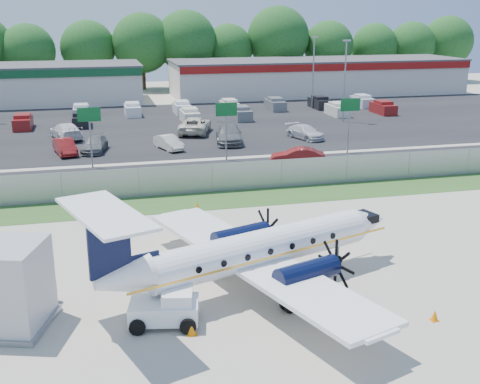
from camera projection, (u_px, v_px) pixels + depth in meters
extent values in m
plane|color=#BAB09E|center=(270.00, 273.00, 28.68)|extent=(170.00, 170.00, 0.00)
cube|color=#2D561E|center=(218.00, 200.00, 39.84)|extent=(170.00, 4.00, 0.02)
cube|color=black|center=(200.00, 174.00, 46.36)|extent=(170.00, 8.00, 0.02)
cube|color=black|center=(166.00, 126.00, 65.89)|extent=(170.00, 32.00, 0.02)
cube|color=gray|center=(212.00, 178.00, 41.42)|extent=(120.00, 0.02, 1.90)
cube|color=gray|center=(212.00, 164.00, 41.14)|extent=(120.00, 0.06, 0.06)
cube|color=gray|center=(212.00, 191.00, 41.69)|extent=(120.00, 0.06, 0.06)
cube|color=silver|center=(317.00, 77.00, 91.62)|extent=(44.00, 12.00, 5.00)
cube|color=#474749|center=(318.00, 60.00, 90.87)|extent=(44.40, 12.40, 0.24)
cube|color=maroon|center=(333.00, 67.00, 85.37)|extent=(44.00, 0.20, 1.00)
cylinder|color=gray|center=(91.00, 137.00, 47.53)|extent=(0.14, 0.14, 5.00)
cube|color=#0C5923|center=(89.00, 115.00, 46.87)|extent=(1.80, 0.08, 1.10)
cylinder|color=gray|center=(226.00, 131.00, 50.05)|extent=(0.14, 0.14, 5.00)
cube|color=#0C5923|center=(226.00, 109.00, 49.40)|extent=(1.80, 0.08, 1.10)
cylinder|color=gray|center=(349.00, 125.00, 52.58)|extent=(0.14, 0.14, 5.00)
cube|color=#0C5923|center=(350.00, 105.00, 51.92)|extent=(1.80, 0.08, 1.10)
cylinder|color=gray|center=(345.00, 82.00, 67.34)|extent=(0.18, 0.18, 9.00)
cube|color=gray|center=(347.00, 41.00, 66.05)|extent=(0.90, 0.35, 0.18)
cylinder|color=gray|center=(313.00, 73.00, 76.64)|extent=(0.18, 0.18, 9.00)
cube|color=gray|center=(314.00, 37.00, 75.36)|extent=(0.90, 0.35, 0.18)
cylinder|color=white|center=(262.00, 248.00, 26.72)|extent=(10.87, 5.11, 1.66)
cone|color=white|center=(368.00, 222.00, 30.05)|extent=(2.36, 2.19, 1.66)
cone|color=white|center=(122.00, 278.00, 23.25)|extent=(2.69, 2.31, 1.66)
cube|color=black|center=(365.00, 217.00, 29.87)|extent=(1.11, 1.33, 0.39)
cube|color=white|center=(254.00, 260.00, 26.63)|extent=(7.63, 15.46, 0.19)
cylinder|color=black|center=(307.00, 272.00, 25.05)|extent=(3.12, 1.87, 0.96)
cylinder|color=black|center=(241.00, 236.00, 29.13)|extent=(3.12, 1.87, 0.96)
cube|color=black|center=(109.00, 245.00, 22.59)|extent=(1.62, 0.69, 2.53)
cube|color=white|center=(105.00, 213.00, 22.19)|extent=(3.74, 5.81, 0.12)
cylinder|color=gray|center=(338.00, 254.00, 29.45)|extent=(0.10, 0.10, 1.14)
cylinder|color=black|center=(338.00, 260.00, 29.54)|extent=(0.51, 0.31, 0.49)
cylinder|color=black|center=(288.00, 305.00, 24.91)|extent=(0.64, 0.51, 0.56)
cylinder|color=black|center=(224.00, 264.00, 28.99)|extent=(0.64, 0.51, 0.56)
cube|color=white|center=(164.00, 310.00, 23.86)|extent=(2.98, 2.14, 0.76)
cube|color=white|center=(177.00, 296.00, 23.71)|extent=(1.45, 1.62, 0.54)
cube|color=black|center=(190.00, 295.00, 23.72)|extent=(0.43, 1.20, 0.43)
cylinder|color=black|center=(137.00, 327.00, 23.09)|extent=(0.68, 0.36, 0.65)
cylinder|color=black|center=(142.00, 307.00, 24.71)|extent=(0.68, 0.36, 0.65)
cylinder|color=black|center=(188.00, 326.00, 23.16)|extent=(0.68, 0.36, 0.65)
cylinder|color=black|center=(190.00, 306.00, 24.78)|extent=(0.68, 0.36, 0.65)
cube|color=gray|center=(33.00, 297.00, 25.37)|extent=(1.99, 1.47, 0.11)
cube|color=gray|center=(12.00, 291.00, 25.30)|extent=(0.33, 1.05, 0.53)
cube|color=gray|center=(52.00, 291.00, 25.29)|extent=(0.33, 1.05, 0.53)
cylinder|color=black|center=(14.00, 308.00, 24.97)|extent=(0.34, 0.18, 0.32)
cylinder|color=black|center=(23.00, 297.00, 25.91)|extent=(0.34, 0.18, 0.32)
cylinder|color=black|center=(44.00, 308.00, 24.97)|extent=(0.34, 0.18, 0.32)
cylinder|color=black|center=(52.00, 297.00, 25.91)|extent=(0.34, 0.18, 0.32)
cube|color=#B3B5BB|center=(6.00, 286.00, 23.32)|extent=(3.62, 3.62, 3.45)
cube|color=gray|center=(10.00, 323.00, 23.78)|extent=(3.90, 3.90, 0.23)
cone|color=orange|center=(435.00, 315.00, 24.19)|extent=(0.31, 0.31, 0.47)
cube|color=orange|center=(434.00, 320.00, 24.26)|extent=(0.33, 0.33, 0.03)
cone|color=orange|center=(192.00, 328.00, 23.12)|extent=(0.37, 0.37, 0.55)
cube|color=orange|center=(192.00, 334.00, 23.20)|extent=(0.39, 0.39, 0.03)
cone|color=orange|center=(197.00, 206.00, 37.56)|extent=(0.40, 0.40, 0.60)
cube|color=orange|center=(197.00, 211.00, 37.65)|extent=(0.42, 0.42, 0.03)
imported|color=maroon|center=(297.00, 165.00, 48.92)|extent=(4.63, 2.63, 1.44)
imported|color=maroon|center=(66.00, 154.00, 52.72)|extent=(2.36, 4.45, 1.39)
imported|color=#595B5E|center=(95.00, 152.00, 53.71)|extent=(2.73, 4.88, 1.33)
imported|color=beige|center=(169.00, 150.00, 54.60)|extent=(2.54, 4.12, 1.28)
imported|color=#595B5E|center=(229.00, 143.00, 57.38)|extent=(3.39, 6.19, 1.70)
imported|color=silver|center=(305.00, 139.00, 59.24)|extent=(3.20, 4.97, 1.34)
imported|color=silver|center=(66.00, 139.00, 59.17)|extent=(3.68, 5.86, 1.58)
imported|color=beige|center=(195.00, 133.00, 61.99)|extent=(4.49, 6.58, 1.67)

